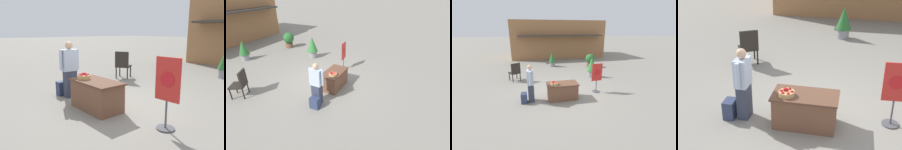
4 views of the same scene
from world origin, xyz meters
TOP-DOWN VIEW (x-y plane):
  - ground_plane at (0.00, 0.00)m, footprint 120.00×120.00m
  - storefront_building at (1.53, 10.74)m, footprint 9.63×5.68m
  - display_table at (-0.17, -0.69)m, footprint 1.37×0.74m
  - apple_basket at (-0.54, -0.80)m, footprint 0.32×0.32m
  - person_visitor at (-1.52, -0.66)m, footprint 0.27×0.61m
  - backpack at (-1.83, -0.74)m, footprint 0.24×0.34m
  - poster_board at (1.61, -0.32)m, footprint 0.53×0.36m
  - patio_chair at (-2.41, 2.25)m, footprint 0.75×0.75m
  - potted_plant_near_right at (3.27, 4.63)m, footprint 0.74×0.74m
  - potted_plant_near_left at (0.27, 5.41)m, footprint 0.58×0.58m
  - potted_plant_far_left at (2.34, 2.05)m, footprint 0.62×0.62m

SIDE VIEW (x-z plane):
  - ground_plane at x=0.00m, z-range 0.00..0.00m
  - backpack at x=-1.83m, z-range 0.00..0.42m
  - display_table at x=-0.17m, z-range 0.00..0.72m
  - potted_plant_near_right at x=3.27m, z-range 0.07..1.13m
  - patio_chair at x=-2.41m, z-range 0.05..1.15m
  - potted_plant_near_left at x=0.27m, z-range 0.06..1.24m
  - potted_plant_far_left at x=2.34m, z-range 0.06..1.33m
  - poster_board at x=1.61m, z-range 0.05..1.48m
  - apple_basket at x=-0.54m, z-range 0.70..0.86m
  - person_visitor at x=-1.52m, z-range 0.01..1.61m
  - storefront_building at x=1.53m, z-range 0.00..3.84m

